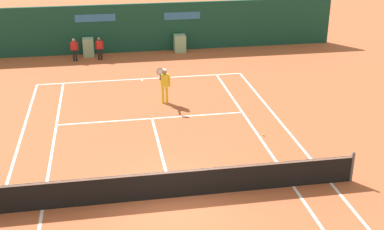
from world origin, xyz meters
name	(u,v)px	position (x,y,z in m)	size (l,w,h in m)	color
ground_plane	(170,188)	(0.00, 0.58, 0.00)	(80.00, 80.00, 0.01)	#B25633
tennis_net	(172,184)	(0.00, 0.00, 0.51)	(12.10, 0.10, 1.07)	#4C4C51
sponsor_back_wall	(134,29)	(0.00, 16.97, 1.41)	(25.00, 1.02, 2.92)	#144233
player_on_baseline	(164,83)	(0.76, 8.11, 0.98)	(0.67, 0.67, 1.85)	yellow
ball_kid_left_post	(74,48)	(-3.52, 15.54, 0.76)	(0.44, 0.21, 1.32)	black
ball_kid_right_post	(100,47)	(-2.09, 15.54, 0.76)	(0.44, 0.19, 1.32)	black
tennis_ball_by_sideline	(263,135)	(4.19, 3.90, 0.03)	(0.07, 0.07, 0.07)	#CCE033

